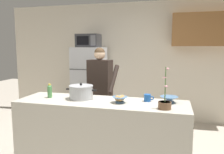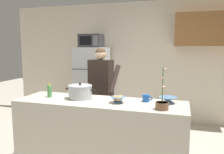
{
  "view_description": "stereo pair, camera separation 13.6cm",
  "coord_description": "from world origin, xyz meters",
  "px_view_note": "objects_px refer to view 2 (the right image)",
  "views": [
    {
      "loc": [
        0.89,
        -2.79,
        1.64
      ],
      "look_at": [
        0.0,
        0.55,
        1.17
      ],
      "focal_mm": 36.29,
      "sensor_mm": 36.0,
      "label": 1
    },
    {
      "loc": [
        1.02,
        -2.75,
        1.64
      ],
      "look_at": [
        0.0,
        0.55,
        1.17
      ],
      "focal_mm": 36.29,
      "sensor_mm": 36.0,
      "label": 2
    }
  ],
  "objects_px": {
    "microwave": "(91,41)",
    "bread_bowl": "(118,99)",
    "refrigerator": "(92,84)",
    "cooking_pot": "(80,92)",
    "empty_bowl": "(168,100)",
    "potted_orchid": "(162,104)",
    "coffee_mug": "(146,98)",
    "bottle_near_edge": "(50,90)",
    "person_near_pot": "(101,83)"
  },
  "relations": [
    {
      "from": "bread_bowl",
      "to": "cooking_pot",
      "type": "bearing_deg",
      "value": 171.58
    },
    {
      "from": "cooking_pot",
      "to": "bottle_near_edge",
      "type": "distance_m",
      "value": 0.46
    },
    {
      "from": "microwave",
      "to": "person_near_pot",
      "type": "distance_m",
      "value": 1.32
    },
    {
      "from": "person_near_pot",
      "to": "bottle_near_edge",
      "type": "xyz_separation_m",
      "value": [
        -0.46,
        -0.88,
        0.01
      ]
    },
    {
      "from": "coffee_mug",
      "to": "empty_bowl",
      "type": "distance_m",
      "value": 0.27
    },
    {
      "from": "bread_bowl",
      "to": "microwave",
      "type": "bearing_deg",
      "value": 121.1
    },
    {
      "from": "microwave",
      "to": "coffee_mug",
      "type": "height_order",
      "value": "microwave"
    },
    {
      "from": "empty_bowl",
      "to": "potted_orchid",
      "type": "height_order",
      "value": "potted_orchid"
    },
    {
      "from": "microwave",
      "to": "bread_bowl",
      "type": "xyz_separation_m",
      "value": [
        1.12,
        -1.86,
        -0.79
      ]
    },
    {
      "from": "person_near_pot",
      "to": "cooking_pot",
      "type": "height_order",
      "value": "person_near_pot"
    },
    {
      "from": "coffee_mug",
      "to": "bottle_near_edge",
      "type": "bearing_deg",
      "value": -174.46
    },
    {
      "from": "microwave",
      "to": "refrigerator",
      "type": "bearing_deg",
      "value": 90.07
    },
    {
      "from": "cooking_pot",
      "to": "bread_bowl",
      "type": "relative_size",
      "value": 2.19
    },
    {
      "from": "microwave",
      "to": "bottle_near_edge",
      "type": "height_order",
      "value": "microwave"
    },
    {
      "from": "bread_bowl",
      "to": "potted_orchid",
      "type": "distance_m",
      "value": 0.58
    },
    {
      "from": "coffee_mug",
      "to": "bread_bowl",
      "type": "height_order",
      "value": "bread_bowl"
    },
    {
      "from": "person_near_pot",
      "to": "potted_orchid",
      "type": "xyz_separation_m",
      "value": [
        1.13,
        -1.07,
        -0.02
      ]
    },
    {
      "from": "bread_bowl",
      "to": "potted_orchid",
      "type": "height_order",
      "value": "potted_orchid"
    },
    {
      "from": "cooking_pot",
      "to": "refrigerator",
      "type": "bearing_deg",
      "value": 107.15
    },
    {
      "from": "microwave",
      "to": "bread_bowl",
      "type": "height_order",
      "value": "microwave"
    },
    {
      "from": "refrigerator",
      "to": "cooking_pot",
      "type": "height_order",
      "value": "refrigerator"
    },
    {
      "from": "refrigerator",
      "to": "person_near_pot",
      "type": "bearing_deg",
      "value": -59.75
    },
    {
      "from": "microwave",
      "to": "person_near_pot",
      "type": "xyz_separation_m",
      "value": [
        0.56,
        -0.93,
        -0.75
      ]
    },
    {
      "from": "empty_bowl",
      "to": "person_near_pot",
      "type": "bearing_deg",
      "value": 147.57
    },
    {
      "from": "cooking_pot",
      "to": "bread_bowl",
      "type": "xyz_separation_m",
      "value": [
        0.57,
        -0.08,
        -0.04
      ]
    },
    {
      "from": "microwave",
      "to": "cooking_pot",
      "type": "relative_size",
      "value": 1.09
    },
    {
      "from": "coffee_mug",
      "to": "bread_bowl",
      "type": "xyz_separation_m",
      "value": [
        -0.33,
        -0.17,
        0.0
      ]
    },
    {
      "from": "person_near_pot",
      "to": "empty_bowl",
      "type": "bearing_deg",
      "value": -32.43
    },
    {
      "from": "bread_bowl",
      "to": "coffee_mug",
      "type": "bearing_deg",
      "value": 27.09
    },
    {
      "from": "person_near_pot",
      "to": "bottle_near_edge",
      "type": "bearing_deg",
      "value": -117.49
    },
    {
      "from": "person_near_pot",
      "to": "empty_bowl",
      "type": "distance_m",
      "value": 1.39
    },
    {
      "from": "refrigerator",
      "to": "bottle_near_edge",
      "type": "height_order",
      "value": "refrigerator"
    },
    {
      "from": "empty_bowl",
      "to": "coffee_mug",
      "type": "bearing_deg",
      "value": -178.41
    },
    {
      "from": "empty_bowl",
      "to": "bread_bowl",
      "type": "bearing_deg",
      "value": -163.65
    },
    {
      "from": "microwave",
      "to": "potted_orchid",
      "type": "xyz_separation_m",
      "value": [
        1.68,
        -2.0,
        -0.78
      ]
    },
    {
      "from": "refrigerator",
      "to": "bottle_near_edge",
      "type": "bearing_deg",
      "value": -86.97
    },
    {
      "from": "microwave",
      "to": "cooking_pot",
      "type": "xyz_separation_m",
      "value": [
        0.55,
        -1.77,
        -0.75
      ]
    },
    {
      "from": "coffee_mug",
      "to": "empty_bowl",
      "type": "height_order",
      "value": "coffee_mug"
    },
    {
      "from": "empty_bowl",
      "to": "bottle_near_edge",
      "type": "xyz_separation_m",
      "value": [
        -1.63,
        -0.14,
        0.05
      ]
    },
    {
      "from": "person_near_pot",
      "to": "bottle_near_edge",
      "type": "height_order",
      "value": "person_near_pot"
    },
    {
      "from": "microwave",
      "to": "bottle_near_edge",
      "type": "relative_size",
      "value": 2.41
    },
    {
      "from": "coffee_mug",
      "to": "potted_orchid",
      "type": "bearing_deg",
      "value": -54.12
    },
    {
      "from": "empty_bowl",
      "to": "potted_orchid",
      "type": "distance_m",
      "value": 0.33
    },
    {
      "from": "refrigerator",
      "to": "microwave",
      "type": "distance_m",
      "value": 0.95
    },
    {
      "from": "coffee_mug",
      "to": "person_near_pot",
      "type": "bearing_deg",
      "value": 140.03
    },
    {
      "from": "empty_bowl",
      "to": "bottle_near_edge",
      "type": "height_order",
      "value": "bottle_near_edge"
    },
    {
      "from": "bottle_near_edge",
      "to": "cooking_pot",
      "type": "bearing_deg",
      "value": 5.54
    },
    {
      "from": "potted_orchid",
      "to": "coffee_mug",
      "type": "bearing_deg",
      "value": 125.88
    },
    {
      "from": "bread_bowl",
      "to": "potted_orchid",
      "type": "relative_size",
      "value": 0.41
    },
    {
      "from": "coffee_mug",
      "to": "bread_bowl",
      "type": "relative_size",
      "value": 0.65
    }
  ]
}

